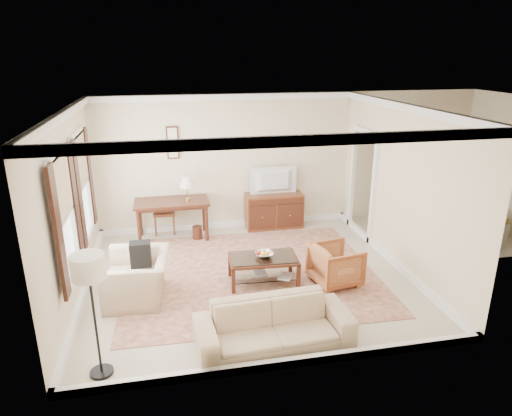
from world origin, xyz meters
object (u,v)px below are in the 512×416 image
object	(u,v)px
club_armchair	(137,271)
coffee_table	(263,263)
writing_desk	(172,206)
sideboard	(274,211)
tv	(275,173)
striped_armchair	(336,263)
sofa	(274,318)

from	to	relation	value
club_armchair	coffee_table	bearing A→B (deg)	97.94
coffee_table	writing_desk	bearing A→B (deg)	121.91
sideboard	tv	distance (m)	0.87
striped_armchair	sofa	size ratio (longest dim) A/B	0.37
writing_desk	club_armchair	distance (m)	2.49
club_armchair	sofa	world-z (taller)	club_armchair
striped_armchair	writing_desk	bearing A→B (deg)	35.70
club_armchair	striped_armchair	bearing A→B (deg)	92.11
sofa	striped_armchair	bearing A→B (deg)	42.46
writing_desk	striped_armchair	bearing A→B (deg)	-44.37
club_armchair	sideboard	bearing A→B (deg)	137.37
writing_desk	striped_armchair	size ratio (longest dim) A/B	2.00
coffee_table	club_armchair	xyz separation A→B (m)	(-2.04, -0.11, 0.12)
striped_armchair	club_armchair	distance (m)	3.23
striped_armchair	sideboard	bearing A→B (deg)	-1.77
coffee_table	club_armchair	world-z (taller)	club_armchair
tv	club_armchair	xyz separation A→B (m)	(-2.83, -2.58, -0.77)
coffee_table	club_armchair	size ratio (longest dim) A/B	1.05
club_armchair	sofa	bearing A→B (deg)	53.15
coffee_table	sofa	bearing A→B (deg)	-97.81
club_armchair	sofa	distance (m)	2.42
writing_desk	club_armchair	size ratio (longest dim) A/B	1.35
tv	sofa	size ratio (longest dim) A/B	0.47
sideboard	sofa	size ratio (longest dim) A/B	0.61
writing_desk	coffee_table	distance (m)	2.71
writing_desk	club_armchair	world-z (taller)	club_armchair
tv	club_armchair	size ratio (longest dim) A/B	0.87
striped_armchair	tv	bearing A→B (deg)	-1.72
tv	striped_armchair	size ratio (longest dim) A/B	1.29
writing_desk	sideboard	bearing A→B (deg)	5.32
tv	sofa	distance (m)	4.40
coffee_table	striped_armchair	xyz separation A→B (m)	(1.18, -0.26, 0.01)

